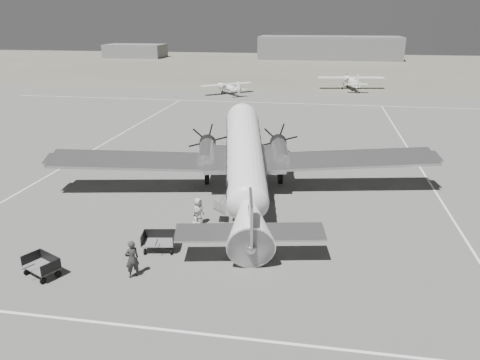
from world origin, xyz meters
name	(u,v)px	position (x,y,z in m)	size (l,w,h in m)	color
ground	(265,205)	(0.00, 0.00, 0.00)	(260.00, 260.00, 0.00)	slate
taxi_line_near	(223,336)	(0.00, -14.00, 0.01)	(60.00, 0.15, 0.01)	white
taxi_line_right	(452,217)	(12.00, 0.00, 0.01)	(0.15, 80.00, 0.01)	white
taxi_line_left	(88,153)	(-18.00, 10.00, 0.01)	(0.15, 60.00, 0.01)	white
taxi_line_horizon	(298,104)	(0.00, 40.00, 0.01)	(90.00, 0.15, 0.01)	white
grass_infield	(309,67)	(0.00, 95.00, 0.00)	(260.00, 90.00, 0.01)	#666456
hangar_main	(329,48)	(5.00, 120.00, 3.30)	(42.00, 14.00, 6.60)	#5F5F5F
shed_secondary	(135,51)	(-55.00, 115.00, 2.00)	(18.00, 10.00, 4.00)	slate
dc3_airliner	(245,163)	(-1.49, 0.65, 2.71)	(28.40, 19.71, 5.41)	#B8B8BA
light_plane_left	(228,88)	(-11.80, 46.91, 0.95)	(9.14, 7.41, 1.90)	white
light_plane_right	(351,83)	(8.45, 55.93, 1.21)	(11.66, 9.46, 2.42)	white
baggage_cart_near	(159,242)	(-4.92, -7.46, 0.53)	(1.87, 1.32, 1.06)	slate
baggage_cart_far	(42,267)	(-9.72, -10.97, 0.52)	(1.83, 1.29, 1.04)	slate
ground_crew	(132,259)	(-5.29, -10.26, 0.97)	(0.71, 0.46, 1.94)	#2B2B2B
ramp_agent	(198,221)	(-3.39, -4.96, 0.76)	(0.74, 0.58, 1.52)	silver
passenger	(198,212)	(-3.65, -3.79, 0.87)	(0.85, 0.55, 1.74)	#ACACAA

